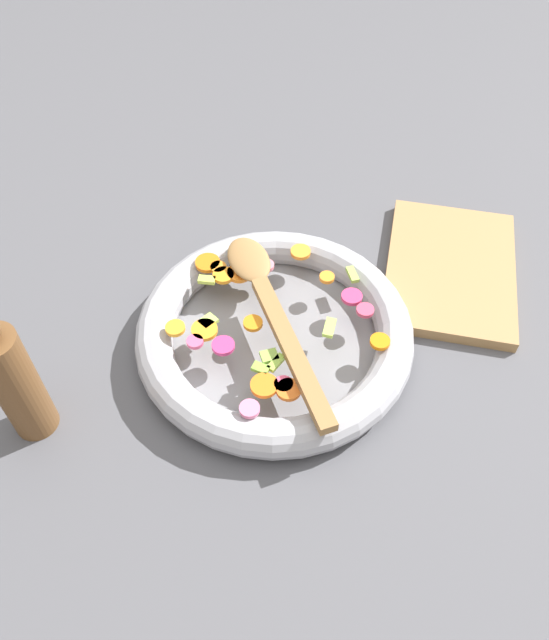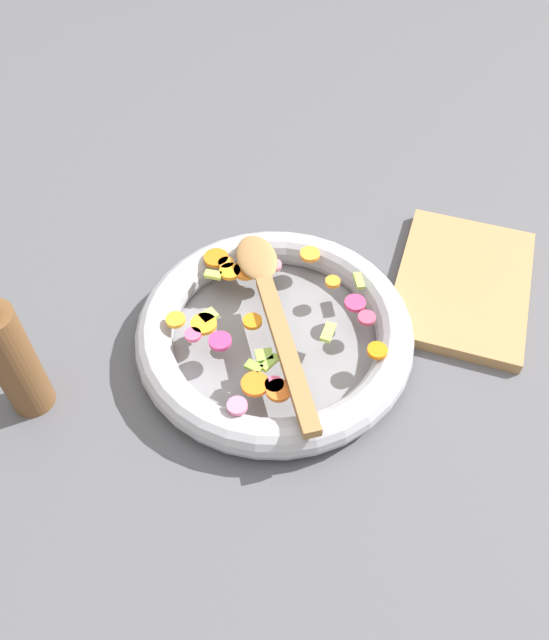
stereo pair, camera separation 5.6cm
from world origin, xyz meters
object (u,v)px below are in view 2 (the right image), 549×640
object	(u,v)px
skillet	(274,333)
pepper_mill	(12,359)
wooden_spoon	(271,302)
cutting_board	(462,284)

from	to	relation	value
skillet	pepper_mill	size ratio (longest dim) A/B	1.85
wooden_spoon	pepper_mill	world-z (taller)	pepper_mill
pepper_mill	cutting_board	bearing A→B (deg)	-53.22
pepper_mill	cutting_board	distance (m)	0.62
wooden_spoon	cutting_board	distance (m)	0.30
pepper_mill	cutting_board	xyz separation A→B (m)	(0.37, -0.49, -0.08)
wooden_spoon	pepper_mill	size ratio (longest dim) A/B	1.51
skillet	wooden_spoon	world-z (taller)	wooden_spoon
cutting_board	pepper_mill	bearing A→B (deg)	126.78
wooden_spoon	cutting_board	bearing A→B (deg)	-55.19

